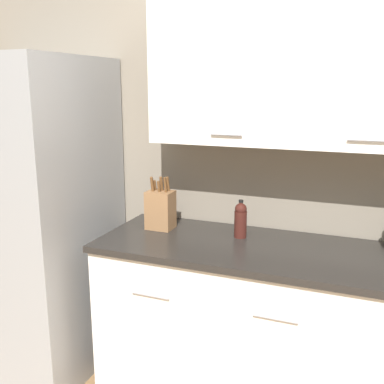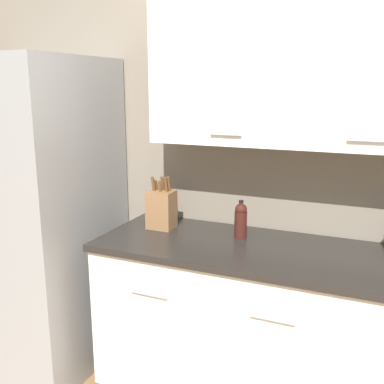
% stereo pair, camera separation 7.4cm
% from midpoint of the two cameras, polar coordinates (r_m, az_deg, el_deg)
% --- Properties ---
extents(wall_back, '(10.00, 0.39, 2.60)m').
position_cam_midpoint_polar(wall_back, '(2.43, 19.80, 6.22)').
color(wall_back, gray).
rests_on(wall_back, ground_plane).
extents(counter_unit, '(2.60, 0.64, 0.90)m').
position_cam_midpoint_polar(counter_unit, '(2.45, 18.40, -17.71)').
color(counter_unit, black).
rests_on(counter_unit, ground_plane).
extents(refrigerator, '(0.86, 0.83, 1.85)m').
position_cam_midpoint_polar(refrigerator, '(2.88, -20.71, -3.07)').
color(refrigerator, gray).
rests_on(refrigerator, ground_plane).
extents(knife_block, '(0.15, 0.12, 0.30)m').
position_cam_midpoint_polar(knife_block, '(2.55, -4.87, -2.19)').
color(knife_block, olive).
rests_on(knife_block, counter_unit).
extents(oil_bottle, '(0.07, 0.07, 0.21)m').
position_cam_midpoint_polar(oil_bottle, '(2.41, 5.30, -3.50)').
color(oil_bottle, '#3D1914').
rests_on(oil_bottle, counter_unit).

